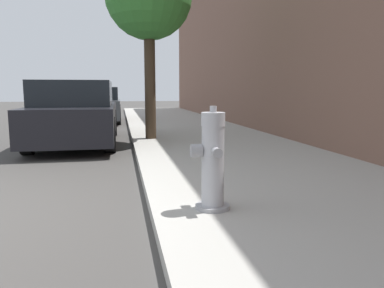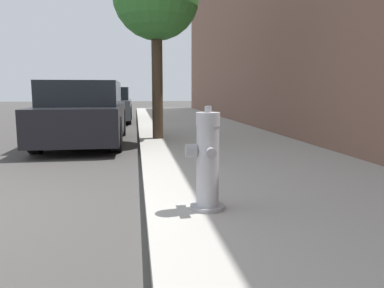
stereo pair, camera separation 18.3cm
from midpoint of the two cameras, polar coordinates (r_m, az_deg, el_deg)
sidewalk_slab at (r=4.30m, az=18.18°, el=-7.80°), size 3.47×40.00×0.12m
fire_hydrant at (r=3.44m, az=3.85°, el=-2.77°), size 0.37×0.37×0.95m
parked_car_near at (r=8.93m, az=-15.45°, el=4.52°), size 1.74×4.49×1.42m
parked_car_mid at (r=14.81m, az=-12.22°, el=5.80°), size 1.71×3.81×1.33m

